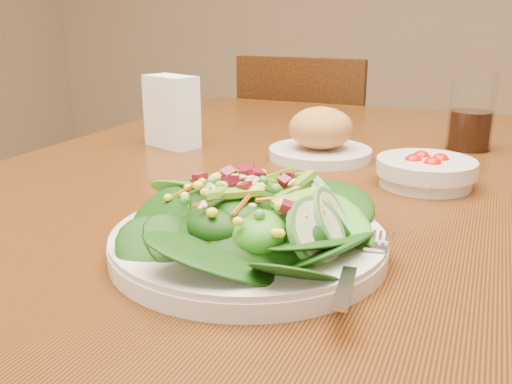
% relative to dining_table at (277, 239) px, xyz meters
% --- Properties ---
extents(dining_table, '(0.90, 1.40, 0.75)m').
position_rel_dining_table_xyz_m(dining_table, '(0.00, 0.00, 0.00)').
color(dining_table, '#602F10').
rests_on(dining_table, ground_plane).
extents(chair_far, '(0.40, 0.41, 0.86)m').
position_rel_dining_table_xyz_m(chair_far, '(-0.23, 0.91, -0.19)').
color(chair_far, '#47230B').
rests_on(chair_far, ground_plane).
extents(salad_plate, '(0.28, 0.28, 0.08)m').
position_rel_dining_table_xyz_m(salad_plate, '(0.08, -0.28, 0.13)').
color(salad_plate, silver).
rests_on(salad_plate, dining_table).
extents(bread_plate, '(0.17, 0.17, 0.09)m').
position_rel_dining_table_xyz_m(bread_plate, '(0.03, 0.13, 0.14)').
color(bread_plate, silver).
rests_on(bread_plate, dining_table).
extents(tomato_bowl, '(0.14, 0.14, 0.04)m').
position_rel_dining_table_xyz_m(tomato_bowl, '(0.21, 0.03, 0.12)').
color(tomato_bowl, silver).
rests_on(tomato_bowl, dining_table).
extents(drinking_glass, '(0.08, 0.08, 0.13)m').
position_rel_dining_table_xyz_m(drinking_glass, '(0.25, 0.29, 0.16)').
color(drinking_glass, silver).
rests_on(drinking_glass, dining_table).
extents(napkin_holder, '(0.11, 0.09, 0.13)m').
position_rel_dining_table_xyz_m(napkin_holder, '(-0.24, 0.11, 0.17)').
color(napkin_holder, white).
rests_on(napkin_holder, dining_table).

